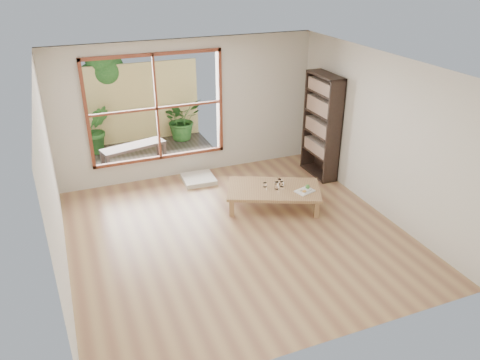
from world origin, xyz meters
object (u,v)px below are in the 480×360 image
at_px(low_table, 274,190).
at_px(bookshelf, 322,126).
at_px(garden_bench, 133,148).
at_px(food_tray, 305,190).

bearing_deg(low_table, bookshelf, 55.71).
height_order(low_table, garden_bench, garden_bench).
relative_size(bookshelf, garden_bench, 1.46).
bearing_deg(garden_bench, bookshelf, -42.75).
height_order(bookshelf, garden_bench, bookshelf).
height_order(low_table, food_tray, food_tray).
distance_m(bookshelf, garden_bench, 3.80).
bearing_deg(garden_bench, food_tray, -65.83).
distance_m(low_table, food_tray, 0.54).
distance_m(low_table, bookshelf, 1.78).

